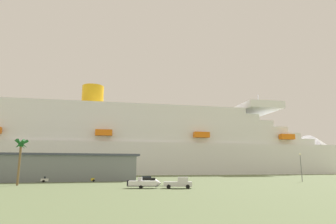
{
  "coord_description": "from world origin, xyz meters",
  "views": [
    {
      "loc": [
        -14.92,
        -76.32,
        4.33
      ],
      "look_at": [
        9.53,
        41.05,
        27.18
      ],
      "focal_mm": 30.48,
      "sensor_mm": 36.0,
      "label": 1
    }
  ],
  "objects_px": {
    "parked_car_white_van": "(49,179)",
    "pickup_truck": "(179,183)",
    "small_boat_on_trailer": "(146,183)",
    "parked_car_black_coupe": "(147,178)",
    "cruise_ship": "(151,146)",
    "parked_car_yellow_taxi": "(98,179)",
    "street_lamp": "(301,163)",
    "palm_tree": "(21,148)"
  },
  "relations": [
    {
      "from": "parked_car_white_van",
      "to": "pickup_truck",
      "type": "bearing_deg",
      "value": -44.58
    },
    {
      "from": "small_boat_on_trailer",
      "to": "parked_car_black_coupe",
      "type": "distance_m",
      "value": 26.18
    },
    {
      "from": "cruise_ship",
      "to": "pickup_truck",
      "type": "height_order",
      "value": "cruise_ship"
    },
    {
      "from": "parked_car_yellow_taxi",
      "to": "street_lamp",
      "type": "bearing_deg",
      "value": -12.92
    },
    {
      "from": "small_boat_on_trailer",
      "to": "parked_car_white_van",
      "type": "xyz_separation_m",
      "value": [
        -23.25,
        27.65,
        -0.13
      ]
    },
    {
      "from": "small_boat_on_trailer",
      "to": "palm_tree",
      "type": "height_order",
      "value": "palm_tree"
    },
    {
      "from": "pickup_truck",
      "to": "parked_car_white_van",
      "type": "height_order",
      "value": "pickup_truck"
    },
    {
      "from": "palm_tree",
      "to": "parked_car_white_van",
      "type": "height_order",
      "value": "palm_tree"
    },
    {
      "from": "palm_tree",
      "to": "parked_car_black_coupe",
      "type": "xyz_separation_m",
      "value": [
        31.34,
        11.37,
        -7.69
      ]
    },
    {
      "from": "cruise_ship",
      "to": "pickup_truck",
      "type": "distance_m",
      "value": 101.05
    },
    {
      "from": "palm_tree",
      "to": "parked_car_yellow_taxi",
      "type": "bearing_deg",
      "value": 38.37
    },
    {
      "from": "pickup_truck",
      "to": "small_boat_on_trailer",
      "type": "height_order",
      "value": "pickup_truck"
    },
    {
      "from": "parked_car_white_van",
      "to": "parked_car_black_coupe",
      "type": "relative_size",
      "value": 1.03
    },
    {
      "from": "parked_car_yellow_taxi",
      "to": "parked_car_black_coupe",
      "type": "relative_size",
      "value": 0.99
    },
    {
      "from": "parked_car_white_van",
      "to": "palm_tree",
      "type": "bearing_deg",
      "value": -108.83
    },
    {
      "from": "pickup_truck",
      "to": "palm_tree",
      "type": "bearing_deg",
      "value": 154.68
    },
    {
      "from": "cruise_ship",
      "to": "small_boat_on_trailer",
      "type": "distance_m",
      "value": 100.3
    },
    {
      "from": "street_lamp",
      "to": "parked_car_white_van",
      "type": "distance_m",
      "value": 71.12
    },
    {
      "from": "small_boat_on_trailer",
      "to": "parked_car_white_van",
      "type": "height_order",
      "value": "small_boat_on_trailer"
    },
    {
      "from": "pickup_truck",
      "to": "parked_car_white_van",
      "type": "distance_m",
      "value": 41.64
    },
    {
      "from": "parked_car_black_coupe",
      "to": "cruise_ship",
      "type": "bearing_deg",
      "value": 80.58
    },
    {
      "from": "street_lamp",
      "to": "parked_car_yellow_taxi",
      "type": "distance_m",
      "value": 58.49
    },
    {
      "from": "pickup_truck",
      "to": "palm_tree",
      "type": "relative_size",
      "value": 0.55
    },
    {
      "from": "cruise_ship",
      "to": "parked_car_yellow_taxi",
      "type": "height_order",
      "value": "cruise_ship"
    },
    {
      "from": "small_boat_on_trailer",
      "to": "palm_tree",
      "type": "relative_size",
      "value": 0.72
    },
    {
      "from": "palm_tree",
      "to": "street_lamp",
      "type": "xyz_separation_m",
      "value": [
        74.38,
        0.84,
        -3.3
      ]
    },
    {
      "from": "street_lamp",
      "to": "parked_car_yellow_taxi",
      "type": "height_order",
      "value": "street_lamp"
    },
    {
      "from": "street_lamp",
      "to": "cruise_ship",
      "type": "bearing_deg",
      "value": 110.61
    },
    {
      "from": "street_lamp",
      "to": "parked_car_black_coupe",
      "type": "height_order",
      "value": "street_lamp"
    },
    {
      "from": "palm_tree",
      "to": "cruise_ship",
      "type": "bearing_deg",
      "value": 62.58
    },
    {
      "from": "small_boat_on_trailer",
      "to": "palm_tree",
      "type": "bearing_deg",
      "value": 152.28
    },
    {
      "from": "cruise_ship",
      "to": "street_lamp",
      "type": "relative_size",
      "value": 31.1
    },
    {
      "from": "cruise_ship",
      "to": "pickup_truck",
      "type": "xyz_separation_m",
      "value": [
        -9.19,
        -99.62,
        -14.26
      ]
    },
    {
      "from": "palm_tree",
      "to": "parked_car_black_coupe",
      "type": "height_order",
      "value": "palm_tree"
    },
    {
      "from": "street_lamp",
      "to": "pickup_truck",
      "type": "bearing_deg",
      "value": -157.14
    },
    {
      "from": "cruise_ship",
      "to": "street_lamp",
      "type": "height_order",
      "value": "cruise_ship"
    },
    {
      "from": "small_boat_on_trailer",
      "to": "parked_car_black_coupe",
      "type": "height_order",
      "value": "small_boat_on_trailer"
    },
    {
      "from": "parked_car_black_coupe",
      "to": "parked_car_yellow_taxi",
      "type": "bearing_deg",
      "value": 169.65
    },
    {
      "from": "parked_car_white_van",
      "to": "parked_car_black_coupe",
      "type": "height_order",
      "value": "same"
    },
    {
      "from": "pickup_truck",
      "to": "small_boat_on_trailer",
      "type": "bearing_deg",
      "value": 166.16
    },
    {
      "from": "pickup_truck",
      "to": "small_boat_on_trailer",
      "type": "xyz_separation_m",
      "value": [
        -6.41,
        1.58,
        -0.08
      ]
    },
    {
      "from": "parked_car_yellow_taxi",
      "to": "parked_car_white_van",
      "type": "distance_m",
      "value": 13.1
    }
  ]
}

